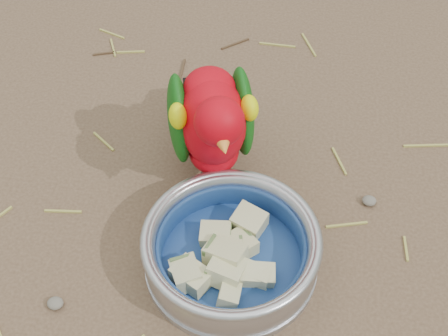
# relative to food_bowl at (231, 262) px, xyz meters

# --- Properties ---
(ground) EXTENTS (60.00, 60.00, 0.00)m
(ground) POSITION_rel_food_bowl_xyz_m (-0.06, 0.01, -0.01)
(ground) COLOR brown
(food_bowl) EXTENTS (0.21, 0.21, 0.02)m
(food_bowl) POSITION_rel_food_bowl_xyz_m (0.00, 0.00, 0.00)
(food_bowl) COLOR #B2B2BA
(food_bowl) RESTS_ON ground
(bowl_wall) EXTENTS (0.21, 0.21, 0.04)m
(bowl_wall) POSITION_rel_food_bowl_xyz_m (0.00, 0.00, 0.03)
(bowl_wall) COLOR #B2B2BA
(bowl_wall) RESTS_ON food_bowl
(fruit_wedges) EXTENTS (0.13, 0.13, 0.03)m
(fruit_wedges) POSITION_rel_food_bowl_xyz_m (-0.00, 0.00, 0.02)
(fruit_wedges) COLOR beige
(fruit_wedges) RESTS_ON food_bowl
(lory_parrot) EXTENTS (0.17, 0.25, 0.19)m
(lory_parrot) POSITION_rel_food_bowl_xyz_m (-0.04, 0.14, 0.09)
(lory_parrot) COLOR #BF0310
(lory_parrot) RESTS_ON ground
(ground_debris) EXTENTS (0.90, 0.80, 0.01)m
(ground_debris) POSITION_rel_food_bowl_xyz_m (-0.06, 0.11, -0.01)
(ground_debris) COLOR #AEA64D
(ground_debris) RESTS_ON ground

